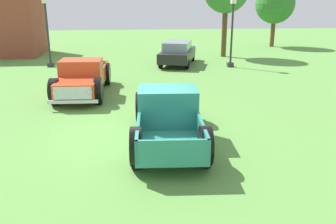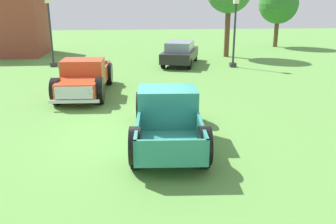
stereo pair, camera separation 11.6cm
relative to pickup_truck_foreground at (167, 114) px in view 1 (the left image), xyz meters
name	(u,v)px [view 1 (the left image)]	position (x,y,z in m)	size (l,w,h in m)	color
ground_plane	(149,136)	(-0.55, 0.15, -0.72)	(80.00, 80.00, 0.00)	#5B9342
pickup_truck_foreground	(167,114)	(0.00, 0.00, 0.00)	(2.21, 5.06, 1.52)	#2D8475
pickup_truck_behind_left	(82,79)	(-3.06, 5.17, 0.01)	(2.15, 5.10, 1.54)	#D14723
sedan_distant_a	(178,52)	(1.96, 12.36, 0.04)	(2.93, 4.67, 1.45)	black
lamp_post_near	(47,30)	(-5.80, 12.41, 1.44)	(0.36, 0.36, 4.13)	#2D2D33
lamp_post_far	(232,31)	(5.05, 11.24, 1.43)	(0.36, 0.36, 4.11)	#2D2D33
oak_tree_west	(275,4)	(11.33, 20.51, 2.83)	(3.29, 3.29, 5.22)	brown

